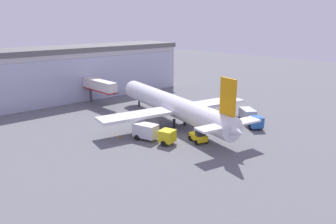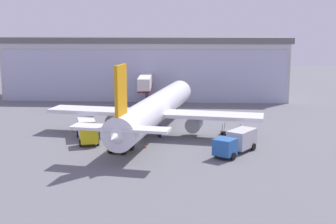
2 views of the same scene
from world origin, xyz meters
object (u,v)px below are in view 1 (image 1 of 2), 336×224
Objects in this scene: catering_truck at (152,132)px; pushback_tug at (199,136)px; baggage_cart at (212,111)px; airplane at (173,106)px; jet_bridge at (99,86)px; safety_cone_nose at (202,133)px; safety_cone_wingtip at (119,136)px; fuel_truck at (250,117)px.

catering_truck is 7.54m from pushback_tug.
catering_truck reaches higher than baggage_cart.
baggage_cart is at bearing 86.00° from catering_truck.
airplane reaches higher than baggage_cart.
baggage_cart is 17.27m from pushback_tug.
catering_truck is at bearing 30.75° from baggage_cart.
safety_cone_nose is (1.70, -29.61, -4.19)m from jet_bridge.
pushback_tug reaches higher than baggage_cart.
baggage_cart is 5.78× the size of safety_cone_wingtip.
safety_cone_nose is (-0.93, -7.98, -3.22)m from airplane.
catering_truck and fuel_truck have the same top height.
safety_cone_nose is (7.98, -3.71, -1.19)m from catering_truck.
pushback_tug is 13.30m from safety_cone_wingtip.
safety_cone_wingtip is at bearing -162.27° from catering_truck.
airplane is at bearing 100.92° from catering_truck.
airplane is 10.09m from catering_truck.
baggage_cart is (13.35, -22.20, -3.97)m from jet_bridge.
safety_cone_wingtip is (-8.18, 10.47, -0.70)m from pushback_tug.
jet_bridge is 23.38m from safety_cone_wingtip.
airplane reaches higher than catering_truck.
baggage_cart is at bearing -148.89° from jet_bridge.
airplane is at bearing -100.06° from fuel_truck.
pushback_tug is (5.06, -5.56, -0.49)m from catering_truck.
pushback_tug reaches higher than safety_cone_wingtip.
baggage_cart is 0.88× the size of pushback_tug.
jet_bridge is at bearing 65.88° from safety_cone_wingtip.
airplane is 10.86m from pushback_tug.
fuel_truck is at bearing -26.31° from safety_cone_wingtip.
catering_truck is 5.94m from safety_cone_wingtip.
fuel_truck is 2.27× the size of baggage_cart.
fuel_truck is 14.01m from pushback_tug.
jet_bridge is 3.52× the size of baggage_cart.
pushback_tug is (-3.86, -9.84, -2.52)m from airplane.
jet_bridge is 31.68m from pushback_tug.
pushback_tug is (-13.99, 0.49, -0.49)m from fuel_truck.
baggage_cart is at bearing -147.90° from fuel_truck.
safety_cone_wingtip is at bearing 58.20° from pushback_tug.
jet_bridge is 21.81m from airplane.
catering_truck reaches higher than safety_cone_nose.
baggage_cart is (0.58, 9.76, -0.97)m from fuel_truck.
catering_truck is at bearing -57.58° from safety_cone_wingtip.
safety_cone_wingtip is at bearing -80.83° from fuel_truck.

